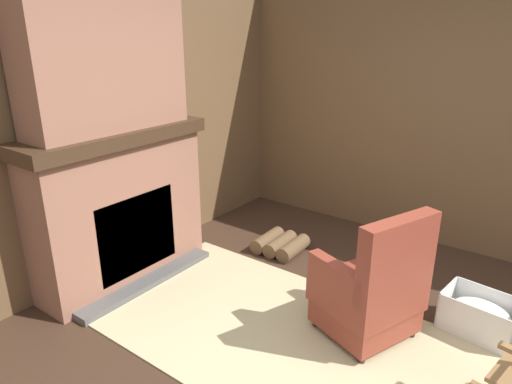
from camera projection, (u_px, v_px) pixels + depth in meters
ground_plane at (338, 374)px, 2.92m from camera, size 14.00×14.00×0.00m
wood_panel_wall_left at (92, 123)px, 3.78m from camera, size 0.06×5.24×2.70m
wood_panel_wall_back at (466, 113)px, 4.22m from camera, size 5.24×0.09×2.70m
fireplace_hearth at (121, 207)px, 3.87m from camera, size 0.64×1.61×1.32m
chimney_breast at (102, 40)px, 3.42m from camera, size 0.38×1.33×1.35m
area_rug at (303, 344)px, 3.19m from camera, size 3.29×1.55×0.01m
armchair at (371, 291)px, 3.17m from camera, size 0.76×0.79×0.98m
firewood_stack at (280, 244)px, 4.51m from camera, size 0.46×0.43×0.15m
laundry_basket at (481, 315)px, 3.27m from camera, size 0.55×0.40×0.29m
oil_lamp_vase at (50, 127)px, 3.28m from camera, size 0.11×0.11×0.26m
storage_case at (161, 109)px, 4.08m from camera, size 0.15×0.22×0.16m
decorative_plate_on_mantel at (115, 110)px, 3.71m from camera, size 0.07×0.28×0.28m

